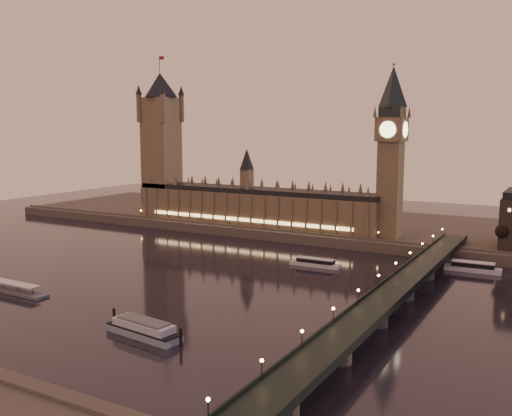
% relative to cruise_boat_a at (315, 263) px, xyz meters
% --- Properties ---
extents(ground, '(700.00, 700.00, 0.00)m').
position_rel_cruise_boat_a_xyz_m(ground, '(-35.53, -53.09, -1.90)').
color(ground, black).
rests_on(ground, ground).
extents(far_embankment, '(560.00, 130.00, 6.00)m').
position_rel_cruise_boat_a_xyz_m(far_embankment, '(-5.53, 111.91, 1.10)').
color(far_embankment, '#423D35').
rests_on(far_embankment, ground).
extents(palace_of_westminster, '(180.00, 26.62, 52.00)m').
position_rel_cruise_boat_a_xyz_m(palace_of_westminster, '(-75.65, 67.90, 19.81)').
color(palace_of_westminster, brown).
rests_on(palace_of_westminster, ground).
extents(victoria_tower, '(31.68, 31.68, 118.00)m').
position_rel_cruise_boat_a_xyz_m(victoria_tower, '(-155.53, 67.91, 63.89)').
color(victoria_tower, brown).
rests_on(victoria_tower, ground).
extents(big_ben, '(17.68, 17.68, 104.00)m').
position_rel_cruise_boat_a_xyz_m(big_ben, '(18.46, 67.89, 62.06)').
color(big_ben, brown).
rests_on(big_ben, ground).
extents(westminster_bridge, '(13.20, 260.00, 15.30)m').
position_rel_cruise_boat_a_xyz_m(westminster_bridge, '(56.08, -53.09, 3.62)').
color(westminster_bridge, black).
rests_on(westminster_bridge, ground).
extents(bare_tree_0, '(6.53, 6.53, 13.27)m').
position_rel_cruise_boat_a_xyz_m(bare_tree_0, '(83.06, 55.91, 14.02)').
color(bare_tree_0, black).
rests_on(bare_tree_0, ground).
extents(cruise_boat_a, '(27.06, 6.59, 4.31)m').
position_rel_cruise_boat_a_xyz_m(cruise_boat_a, '(0.00, 0.00, 0.00)').
color(cruise_boat_a, silver).
rests_on(cruise_boat_a, ground).
extents(cruise_boat_b, '(27.51, 8.33, 5.02)m').
position_rel_cruise_boat_a_xyz_m(cruise_boat_b, '(73.64, 29.36, 0.31)').
color(cruise_boat_b, silver).
rests_on(cruise_boat_b, ground).
extents(moored_barge, '(34.58, 12.15, 6.39)m').
position_rel_cruise_boat_a_xyz_m(moored_barge, '(-11.10, -122.62, 0.80)').
color(moored_barge, '#8495A8').
rests_on(moored_barge, ground).
extents(pontoon_pier, '(39.57, 6.60, 10.55)m').
position_rel_cruise_boat_a_xyz_m(pontoon_pier, '(-97.38, -109.74, -0.76)').
color(pontoon_pier, '#595B5E').
rests_on(pontoon_pier, ground).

